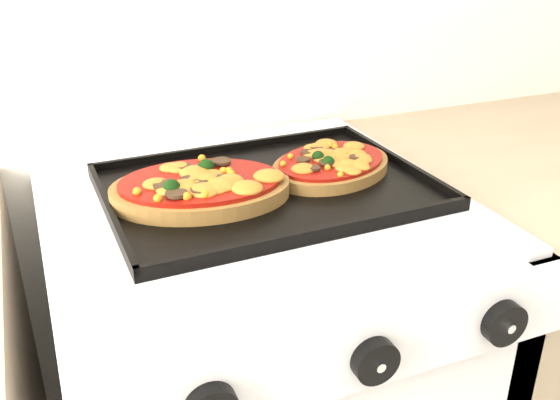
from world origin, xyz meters
name	(u,v)px	position (x,y,z in m)	size (l,w,h in m)	color
control_panel	(354,353)	(0.05, 1.39, 0.85)	(0.60, 0.02, 0.09)	silver
knob_center	(375,361)	(0.06, 1.37, 0.85)	(0.05, 0.05, 0.02)	black
knob_right	(504,323)	(0.24, 1.37, 0.85)	(0.06, 0.06, 0.02)	black
baking_tray	(267,186)	(0.07, 1.71, 0.92)	(0.47, 0.35, 0.02)	black
pizza_left	(201,186)	(-0.03, 1.71, 0.94)	(0.26, 0.18, 0.04)	brown
pizza_right	(331,164)	(0.18, 1.72, 0.94)	(0.21, 0.15, 0.03)	brown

